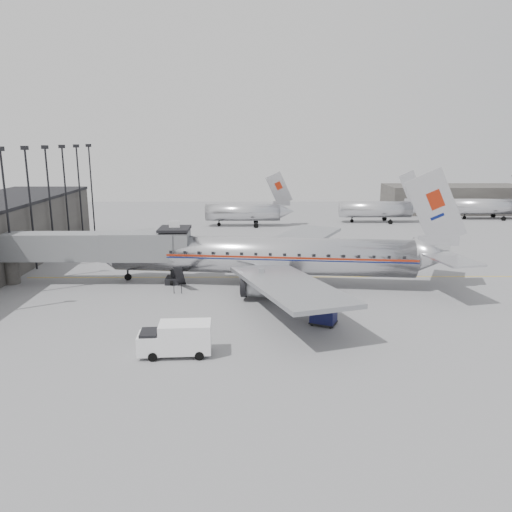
% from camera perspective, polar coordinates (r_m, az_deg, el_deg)
% --- Properties ---
extents(ground, '(160.00, 160.00, 0.00)m').
position_cam_1_polar(ground, '(53.66, -0.14, -4.15)').
color(ground, slate).
rests_on(ground, ground).
extents(hangar, '(30.00, 12.00, 6.00)m').
position_cam_1_polar(hangar, '(120.81, 21.66, 6.09)').
color(hangar, '#393634').
rests_on(hangar, ground).
extents(apron_line, '(60.00, 0.15, 0.01)m').
position_cam_1_polar(apron_line, '(59.51, 2.72, -2.41)').
color(apron_line, gold).
rests_on(apron_line, ground).
extents(jet_bridge, '(21.00, 6.20, 7.10)m').
position_cam_1_polar(jet_bridge, '(58.47, -16.72, 0.97)').
color(jet_bridge, '#5C5E61').
rests_on(jet_bridge, ground).
extents(floodlight_masts, '(0.90, 42.25, 15.25)m').
position_cam_1_polar(floodlight_masts, '(70.15, -23.43, 5.87)').
color(floodlight_masts, black).
rests_on(floodlight_masts, ground).
extents(distant_aircraft_near, '(16.39, 3.20, 10.26)m').
position_cam_1_polar(distant_aircraft_near, '(94.17, -1.40, 5.09)').
color(distant_aircraft_near, silver).
rests_on(distant_aircraft_near, ground).
extents(distant_aircraft_mid, '(16.39, 3.20, 10.26)m').
position_cam_1_polar(distant_aircraft_mid, '(101.15, 13.59, 5.29)').
color(distant_aircraft_mid, silver).
rests_on(distant_aircraft_mid, ground).
extents(distant_aircraft_far, '(16.39, 3.20, 10.26)m').
position_cam_1_polar(distant_aircraft_far, '(113.04, 25.03, 5.22)').
color(distant_aircraft_far, silver).
rests_on(distant_aircraft_far, ground).
extents(airliner, '(41.91, 38.64, 13.27)m').
position_cam_1_polar(airliner, '(55.62, 1.51, 0.04)').
color(airliner, silver).
rests_on(airliner, ground).
extents(service_van, '(5.58, 2.43, 2.57)m').
position_cam_1_polar(service_van, '(38.57, -9.15, -9.29)').
color(service_van, white).
rests_on(service_van, ground).
extents(baggage_cart_navy, '(2.72, 2.46, 1.74)m').
position_cam_1_polar(baggage_cart_navy, '(44.63, 7.73, -6.66)').
color(baggage_cart_navy, '#0D0F36').
rests_on(baggage_cart_navy, ground).
extents(ramp_worker, '(0.81, 0.76, 1.86)m').
position_cam_1_polar(ramp_worker, '(56.28, -0.89, -2.34)').
color(ramp_worker, gold).
rests_on(ramp_worker, ground).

